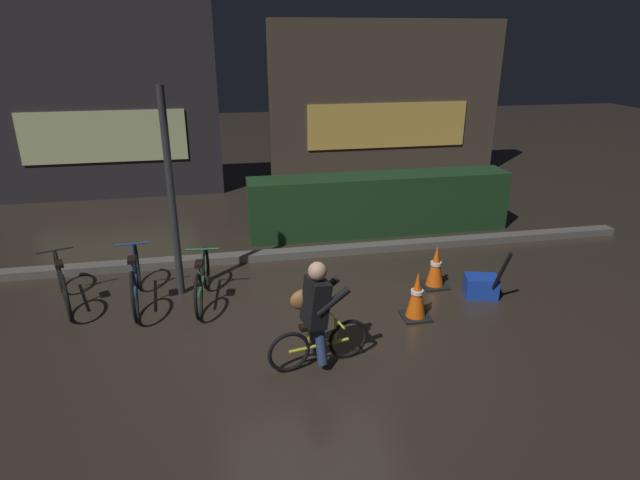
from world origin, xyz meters
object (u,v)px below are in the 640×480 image
street_post (172,196)px  cyclist (316,314)px  closed_umbrella (499,277)px  traffic_cone_near (417,296)px  blue_crate (481,286)px  parked_bike_center_left (202,281)px  parked_bike_leftmost (62,283)px  parked_bike_left_mid (135,280)px  traffic_cone_far (436,267)px

street_post → cyclist: (1.57, -2.07, -0.81)m
closed_umbrella → street_post: bearing=-117.7°
traffic_cone_near → street_post: bearing=156.8°
cyclist → closed_umbrella: bearing=7.8°
blue_crate → closed_umbrella: 0.37m
street_post → parked_bike_center_left: 1.21m
cyclist → blue_crate: bearing=13.3°
parked_bike_leftmost → cyclist: bearing=-142.2°
traffic_cone_near → closed_umbrella: size_ratio=0.77×
parked_bike_left_mid → parked_bike_leftmost: bearing=76.4°
traffic_cone_far → traffic_cone_near: bearing=-126.2°
street_post → parked_bike_leftmost: bearing=-177.6°
street_post → closed_umbrella: size_ratio=3.38×
parked_bike_center_left → blue_crate: 3.87m
cyclist → traffic_cone_near: bearing=16.6°
traffic_cone_near → traffic_cone_far: bearing=53.8°
parked_bike_leftmost → traffic_cone_far: size_ratio=2.36×
parked_bike_leftmost → cyclist: (3.10, -2.00, 0.30)m
parked_bike_center_left → traffic_cone_far: 3.32m
parked_bike_leftmost → parked_bike_center_left: size_ratio=1.00×
blue_crate → street_post: bearing=167.7°
closed_umbrella → parked_bike_left_mid: bearing=-113.7°
traffic_cone_far → parked_bike_center_left: bearing=177.3°
parked_bike_center_left → blue_crate: parked_bike_center_left is taller
parked_bike_center_left → cyclist: cyclist is taller
traffic_cone_far → closed_umbrella: closed_umbrella is taller
street_post → parked_bike_left_mid: street_post is taller
street_post → blue_crate: (4.14, -0.90, -1.29)m
parked_bike_left_mid → traffic_cone_far: size_ratio=2.66×
street_post → traffic_cone_far: size_ratio=4.54×
traffic_cone_near → parked_bike_left_mid: bearing=163.0°
parked_bike_leftmost → parked_bike_center_left: parked_bike_leftmost is taller
street_post → closed_umbrella: street_post is taller
parked_bike_leftmost → blue_crate: size_ratio=3.40×
street_post → closed_umbrella: bearing=-15.1°
parked_bike_center_left → closed_umbrella: closed_umbrella is taller
parked_bike_center_left → traffic_cone_near: bearing=-104.4°
parked_bike_leftmost → traffic_cone_near: size_ratio=2.30×
parked_bike_left_mid → cyclist: cyclist is taller
parked_bike_left_mid → traffic_cone_near: bearing=-112.8°
blue_crate → cyclist: 2.87m
parked_bike_left_mid → closed_umbrella: bearing=-106.9°
parked_bike_left_mid → parked_bike_center_left: parked_bike_left_mid is taller
parked_bike_leftmost → blue_crate: bearing=-117.7°
street_post → parked_bike_leftmost: street_post is taller
parked_bike_center_left → street_post: bearing=49.5°
parked_bike_leftmost → traffic_cone_near: parked_bike_leftmost is taller
traffic_cone_far → closed_umbrella: 0.92m
closed_umbrella → parked_bike_center_left: bearing=-114.4°
traffic_cone_far → cyclist: bearing=-142.4°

